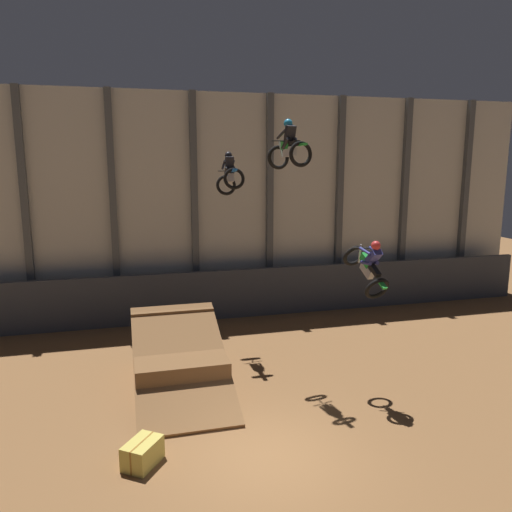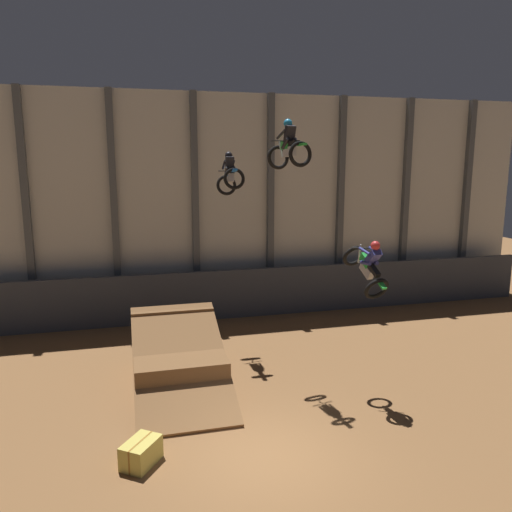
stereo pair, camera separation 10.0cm
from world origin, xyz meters
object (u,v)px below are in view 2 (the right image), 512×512
(rider_bike_right_air, at_px, (368,266))
(hay_bale_trackside, at_px, (141,453))
(rider_bike_left_air, at_px, (230,175))
(rider_bike_center_air, at_px, (289,148))
(dirt_ramp, at_px, (178,358))

(rider_bike_right_air, height_order, hay_bale_trackside, rider_bike_right_air)
(rider_bike_left_air, distance_m, rider_bike_center_air, 3.31)
(hay_bale_trackside, bearing_deg, rider_bike_left_air, 62.91)
(rider_bike_right_air, bearing_deg, dirt_ramp, 150.32)
(rider_bike_left_air, xyz_separation_m, hay_bale_trackside, (-3.46, -6.76, -5.97))
(rider_bike_left_air, xyz_separation_m, rider_bike_center_air, (1.18, -2.97, 0.87))
(rider_bike_left_air, bearing_deg, rider_bike_right_air, -58.34)
(dirt_ramp, distance_m, rider_bike_center_air, 7.29)
(rider_bike_left_air, xyz_separation_m, rider_bike_right_air, (2.97, -4.77, -2.41))
(rider_bike_center_air, xyz_separation_m, hay_bale_trackside, (-4.64, -3.79, -6.84))
(rider_bike_left_air, height_order, hay_bale_trackside, rider_bike_left_air)
(rider_bike_center_air, bearing_deg, dirt_ramp, 161.83)
(dirt_ramp, distance_m, hay_bale_trackside, 4.50)
(rider_bike_left_air, bearing_deg, dirt_ramp, -132.23)
(dirt_ramp, bearing_deg, rider_bike_center_air, -8.51)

